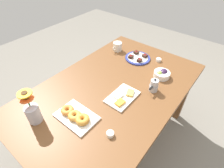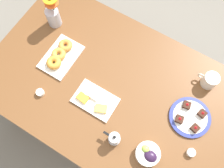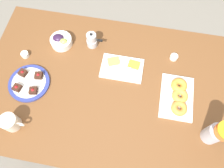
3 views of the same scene
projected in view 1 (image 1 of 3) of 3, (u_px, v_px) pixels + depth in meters
name	position (u px, v px, depth m)	size (l,w,h in m)	color
ground_plane	(112.00, 138.00, 1.91)	(6.00, 6.00, 0.00)	slate
dining_table	(112.00, 95.00, 1.48)	(1.60, 1.00, 0.74)	brown
coffee_mug	(117.00, 46.00, 1.84)	(0.13, 0.09, 0.09)	silver
grape_bowl	(162.00, 74.00, 1.51)	(0.14, 0.14, 0.07)	white
cheese_platter	(123.00, 97.00, 1.33)	(0.26, 0.17, 0.03)	white
croissant_platter	(76.00, 116.00, 1.18)	(0.19, 0.28, 0.05)	white
jam_cup_honey	(110.00, 134.00, 1.08)	(0.05, 0.05, 0.03)	white
jam_cup_berry	(159.00, 60.00, 1.70)	(0.05, 0.05, 0.03)	white
dessert_plate	(138.00, 58.00, 1.74)	(0.25, 0.25, 0.05)	navy
flower_vase	(33.00, 112.00, 1.13)	(0.10, 0.11, 0.24)	#B2B2BC
moka_pot	(154.00, 86.00, 1.37)	(0.11, 0.07, 0.12)	#B7B7BC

